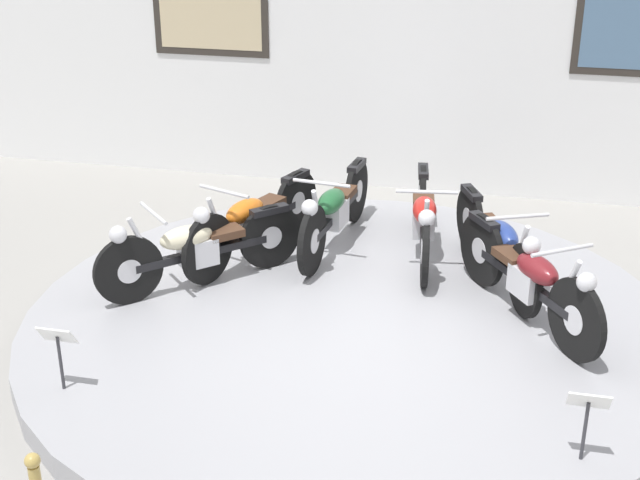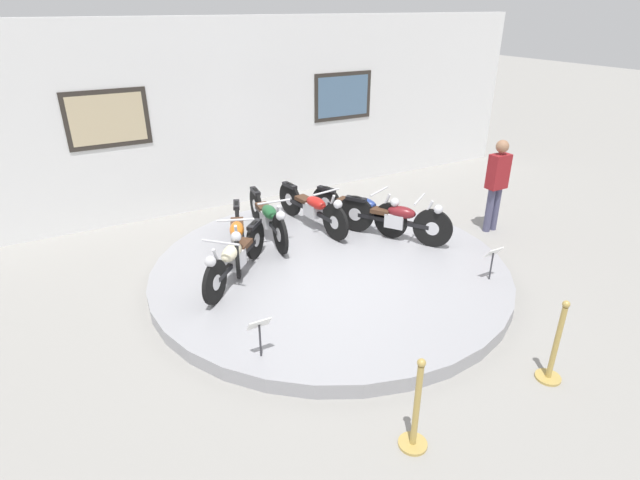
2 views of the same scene
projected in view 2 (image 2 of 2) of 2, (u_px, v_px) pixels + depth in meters
name	position (u px, v px, depth m)	size (l,w,h in m)	color
ground_plane	(330.00, 275.00, 7.73)	(60.00, 60.00, 0.00)	gray
display_platform	(330.00, 270.00, 7.68)	(5.39, 5.39, 0.19)	#99999E
back_wall	(237.00, 115.00, 9.88)	(14.00, 0.22, 3.61)	white
motorcycle_cream	(235.00, 256.00, 7.07)	(1.43, 1.41, 0.78)	black
motorcycle_orange	(237.00, 234.00, 7.72)	(0.78, 1.89, 0.80)	black
motorcycle_green	(268.00, 216.00, 8.35)	(0.54, 1.99, 0.80)	black
motorcycle_red	(313.00, 207.00, 8.73)	(0.54, 1.97, 0.79)	black
motorcycle_blue	(359.00, 208.00, 8.71)	(0.84, 1.83, 0.79)	black
motorcycle_maroon	(395.00, 218.00, 8.29)	(1.17, 1.68, 0.80)	black
info_placard_front_left	(259.00, 329.00, 5.50)	(0.26, 0.11, 0.51)	#333338
info_placard_front_centre	(493.00, 257.00, 7.07)	(0.26, 0.11, 0.51)	#333338
visitor_standing	(497.00, 181.00, 8.85)	(0.36, 0.22, 1.69)	#4C4C6B
stanchion_post_left_of_entry	(415.00, 418.00, 4.61)	(0.28, 0.28, 1.02)	tan
stanchion_post_right_of_entry	(554.00, 354.00, 5.45)	(0.28, 0.28, 1.02)	tan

